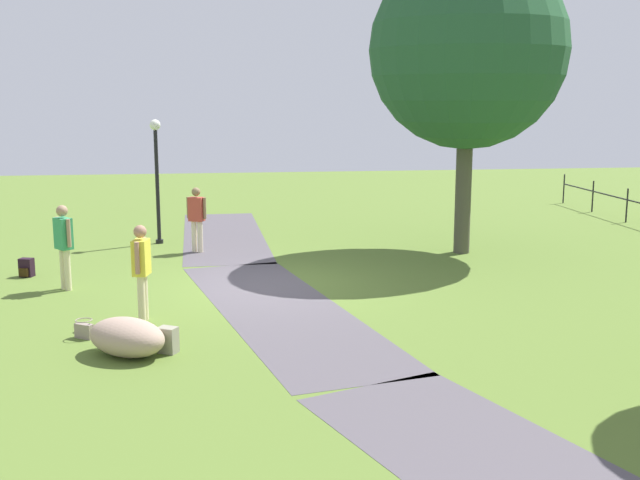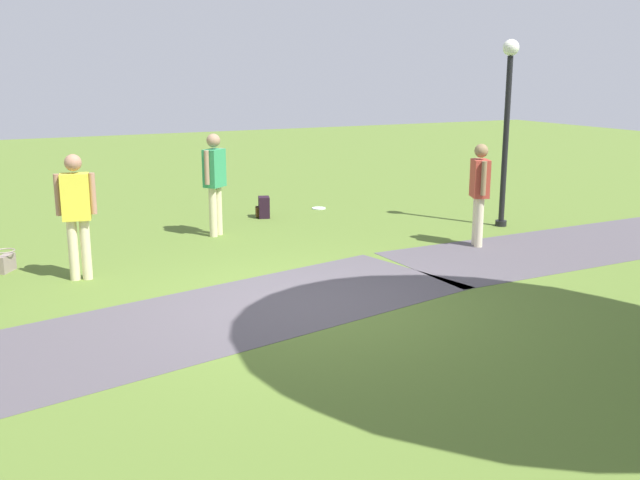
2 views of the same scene
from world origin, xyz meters
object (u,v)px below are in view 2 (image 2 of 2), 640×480
(lamp_post, at_px, (507,112))
(passerby_on_path, at_px, (480,188))
(frisbee_on_grass, at_px, (319,208))
(handbag_on_grass, at_px, (6,262))
(man_near_boulder, at_px, (215,177))
(woman_with_handbag, at_px, (76,208))
(spare_backpack_on_lawn, at_px, (263,208))

(lamp_post, xyz_separation_m, passerby_on_path, (1.34, 1.02, -1.08))
(passerby_on_path, xyz_separation_m, frisbee_on_grass, (0.86, -3.95, -0.93))
(lamp_post, distance_m, handbag_on_grass, 8.42)
(passerby_on_path, xyz_separation_m, handbag_on_grass, (6.84, -1.68, -0.80))
(man_near_boulder, distance_m, passerby_on_path, 4.33)
(woman_with_handbag, xyz_separation_m, handbag_on_grass, (0.88, -0.86, -0.84))
(frisbee_on_grass, bearing_deg, man_near_boulder, 28.04)
(lamp_post, distance_m, man_near_boulder, 5.17)
(lamp_post, relative_size, frisbee_on_grass, 11.95)
(handbag_on_grass, bearing_deg, passerby_on_path, 166.20)
(man_near_boulder, xyz_separation_m, passerby_on_path, (-3.49, 2.55, -0.06))
(man_near_boulder, xyz_separation_m, frisbee_on_grass, (-2.63, -1.40, -0.99))
(lamp_post, height_order, frisbee_on_grass, lamp_post)
(man_near_boulder, bearing_deg, handbag_on_grass, 14.58)
(passerby_on_path, bearing_deg, lamp_post, -142.65)
(lamp_post, bearing_deg, handbag_on_grass, -4.59)
(spare_backpack_on_lawn, xyz_separation_m, frisbee_on_grass, (-1.34, -0.34, -0.18))
(woman_with_handbag, distance_m, frisbee_on_grass, 6.06)
(lamp_post, distance_m, spare_backpack_on_lawn, 4.75)
(frisbee_on_grass, bearing_deg, spare_backpack_on_lawn, 14.30)
(man_near_boulder, xyz_separation_m, handbag_on_grass, (3.35, 0.87, -0.86))
(handbag_on_grass, bearing_deg, lamp_post, 175.41)
(lamp_post, height_order, handbag_on_grass, lamp_post)
(woman_with_handbag, height_order, frisbee_on_grass, woman_with_handbag)
(lamp_post, bearing_deg, woman_with_handbag, 1.61)
(woman_with_handbag, height_order, man_near_boulder, man_near_boulder)
(passerby_on_path, distance_m, frisbee_on_grass, 4.15)
(woman_with_handbag, distance_m, man_near_boulder, 3.02)
(handbag_on_grass, distance_m, spare_backpack_on_lawn, 5.03)
(handbag_on_grass, xyz_separation_m, frisbee_on_grass, (-5.98, -2.27, -0.13))
(spare_backpack_on_lawn, bearing_deg, man_near_boulder, 39.37)
(woman_with_handbag, relative_size, passerby_on_path, 1.04)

